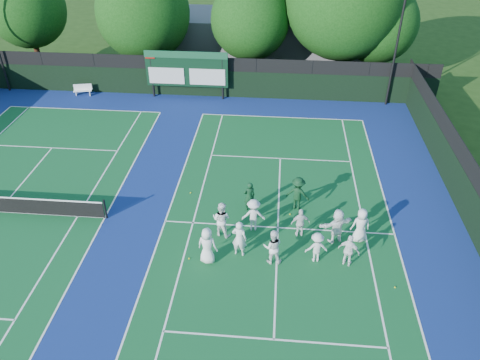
{
  "coord_description": "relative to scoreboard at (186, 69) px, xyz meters",
  "views": [
    {
      "loc": [
        -0.26,
        -16.38,
        14.4
      ],
      "look_at": [
        -2.0,
        3.0,
        1.3
      ],
      "focal_mm": 35.0,
      "sensor_mm": 36.0,
      "label": 1
    }
  ],
  "objects": [
    {
      "name": "player_front_4",
      "position": [
        10.05,
        -16.79,
        -1.39
      ],
      "size": [
        1.01,
        0.74,
        1.59
      ],
      "primitive_type": "imported",
      "rotation": [
        0.0,
        0.0,
        2.72
      ],
      "color": "white",
      "rests_on": "ground"
    },
    {
      "name": "bench",
      "position": [
        -7.97,
        -0.22,
        -1.74
      ],
      "size": [
        1.38,
        0.65,
        0.84
      ],
      "color": "white",
      "rests_on": "ground"
    },
    {
      "name": "clubhouse",
      "position": [
        5.01,
        8.41,
        -0.19
      ],
      "size": [
        18.0,
        6.0,
        4.0
      ],
      "primitive_type": "cube",
      "color": "#5C5C61",
      "rests_on": "ground"
    },
    {
      "name": "player_back_3",
      "position": [
        9.66,
        -15.29,
        -1.3
      ],
      "size": [
        1.71,
        1.16,
        1.77
      ],
      "primitive_type": "imported",
      "rotation": [
        0.0,
        0.0,
        3.57
      ],
      "color": "white",
      "rests_on": "ground"
    },
    {
      "name": "scoreboard",
      "position": [
        0.0,
        0.0,
        0.0
      ],
      "size": [
        6.0,
        0.21,
        3.55
      ],
      "color": "black",
      "rests_on": "ground"
    },
    {
      "name": "player_front_0",
      "position": [
        4.01,
        -17.13,
        -1.3
      ],
      "size": [
        0.97,
        0.73,
        1.79
      ],
      "primitive_type": "imported",
      "rotation": [
        0.0,
        0.0,
        2.94
      ],
      "color": "white",
      "rests_on": "ground"
    },
    {
      "name": "coach_right",
      "position": [
        7.93,
        -12.95,
        -1.28
      ],
      "size": [
        1.31,
        0.96,
        1.82
      ],
      "primitive_type": "imported",
      "rotation": [
        0.0,
        0.0,
        2.87
      ],
      "color": "#0D3219",
      "rests_on": "ground"
    },
    {
      "name": "player_front_3",
      "position": [
        8.7,
        -16.66,
        -1.44
      ],
      "size": [
        1.05,
        0.71,
        1.5
      ],
      "primitive_type": "imported",
      "rotation": [
        0.0,
        0.0,
        3.31
      ],
      "color": "silver",
      "rests_on": "ground"
    },
    {
      "name": "tree_e",
      "position": [
        13.98,
        3.99,
        2.38
      ],
      "size": [
        5.8,
        5.8,
        7.63
      ],
      "color": "black",
      "rests_on": "ground"
    },
    {
      "name": "tree_b",
      "position": [
        -3.75,
        3.99,
        2.7
      ],
      "size": [
        7.16,
        7.16,
        8.66
      ],
      "color": "black",
      "rests_on": "ground"
    },
    {
      "name": "coach_left",
      "position": [
        5.54,
        -13.26,
        -1.38
      ],
      "size": [
        0.69,
        0.58,
        1.62
      ],
      "primitive_type": "imported",
      "rotation": [
        0.0,
        0.0,
        3.52
      ],
      "color": "#0E361C",
      "rests_on": "ground"
    },
    {
      "name": "light_pole_right",
      "position": [
        14.51,
        0.11,
        4.11
      ],
      "size": [
        1.2,
        0.3,
        10.12
      ],
      "color": "black",
      "rests_on": "ground"
    },
    {
      "name": "near_court",
      "position": [
        7.01,
        -14.59,
        -2.18
      ],
      "size": [
        11.05,
        23.85,
        0.01
      ],
      "color": "#115426",
      "rests_on": "ground"
    },
    {
      "name": "tennis_ball_0",
      "position": [
        3.16,
        -17.09,
        -2.16
      ],
      "size": [
        0.07,
        0.07,
        0.07
      ],
      "primitive_type": "sphere",
      "color": "yellow",
      "rests_on": "ground"
    },
    {
      "name": "player_front_2",
      "position": [
        6.81,
        -16.9,
        -1.33
      ],
      "size": [
        0.87,
        0.7,
        1.71
      ],
      "primitive_type": "imported",
      "rotation": [
        0.0,
        0.0,
        3.2
      ],
      "color": "white",
      "rests_on": "ground"
    },
    {
      "name": "player_front_1",
      "position": [
        5.34,
        -16.56,
        -1.28
      ],
      "size": [
        0.74,
        0.56,
        1.83
      ],
      "primitive_type": "imported",
      "rotation": [
        0.0,
        0.0,
        2.94
      ],
      "color": "white",
      "rests_on": "ground"
    },
    {
      "name": "player_back_0",
      "position": [
        4.4,
        -15.29,
        -1.29
      ],
      "size": [
        1.05,
        0.93,
        1.81
      ],
      "primitive_type": "imported",
      "rotation": [
        0.0,
        0.0,
        2.82
      ],
      "color": "white",
      "rests_on": "ground"
    },
    {
      "name": "tennis_ball_3",
      "position": [
        2.35,
        -12.15,
        -2.16
      ],
      "size": [
        0.07,
        0.07,
        0.07
      ],
      "primitive_type": "sphere",
      "color": "yellow",
      "rests_on": "ground"
    },
    {
      "name": "tree_d",
      "position": [
        11.34,
        3.99,
        3.97
      ],
      "size": [
        8.71,
        8.71,
        10.74
      ],
      "color": "black",
      "rests_on": "ground"
    },
    {
      "name": "player_back_4",
      "position": [
        10.73,
        -15.14,
        -1.31
      ],
      "size": [
        0.93,
        0.68,
        1.75
      ],
      "primitive_type": "imported",
      "rotation": [
        0.0,
        0.0,
        3.29
      ],
      "color": "silver",
      "rests_on": "ground"
    },
    {
      "name": "divider_fence_right",
      "position": [
        16.01,
        -14.59,
        -0.83
      ],
      "size": [
        0.08,
        32.0,
        3.0
      ],
      "color": "black",
      "rests_on": "ground"
    },
    {
      "name": "tree_c",
      "position": [
        4.46,
        3.99,
        2.43
      ],
      "size": [
        5.99,
        5.99,
        7.78
      ],
      "color": "black",
      "rests_on": "ground"
    },
    {
      "name": "ground",
      "position": [
        7.01,
        -15.59,
        -2.19
      ],
      "size": [
        120.0,
        120.0,
        0.0
      ],
      "primitive_type": "plane",
      "color": "#1E3B10",
      "rests_on": "ground"
    },
    {
      "name": "back_fence",
      "position": [
        1.01,
        0.41,
        -0.83
      ],
      "size": [
        34.0,
        0.08,
        3.0
      ],
      "color": "black",
      "rests_on": "ground"
    },
    {
      "name": "player_back_1",
      "position": [
        5.84,
        -14.78,
        -1.34
      ],
      "size": [
        1.15,
        0.73,
        1.69
      ],
      "primitive_type": "imported",
      "rotation": [
        0.0,
        0.0,
        3.23
      ],
      "color": "silver",
      "rests_on": "ground"
    },
    {
      "name": "player_back_2",
      "position": [
        8.03,
        -15.04,
        -1.44
      ],
      "size": [
        0.93,
        0.52,
        1.5
      ],
      "primitive_type": "imported",
      "rotation": [
        0.0,
        0.0,
        3.32
      ],
      "color": "white",
      "rests_on": "ground"
    },
    {
      "name": "court_apron",
      "position": [
        1.01,
        -14.59,
        -2.19
      ],
      "size": [
        34.0,
        32.0,
        0.01
      ],
      "primitive_type": "cube",
      "color": "navy",
      "rests_on": "ground"
    },
    {
      "name": "tree_a",
      "position": [
        -12.97,
        3.99,
        2.84
      ],
      "size": [
        5.97,
        5.97,
        8.17
      ],
      "color": "black",
      "rests_on": "ground"
    },
    {
      "name": "tennis_ball_4",
      "position": [
        7.59,
        -13.52,
        -2.16
      ],
      "size": [
        0.07,
        0.07,
        0.07
      ],
      "primitive_type": "sphere",
      "color": "yellow",
      "rests_on": "ground"
    },
    {
      "name": "tennis_ball_2",
      "position": [
        11.89,
        -18.01,
        -2.16
      ],
      "size": [
        0.07,
        0.07,
        0.07
      ],
      "primitive_type": "sphere",
      "color": "yellow",
      "rests_on": "ground"
    }
  ]
}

